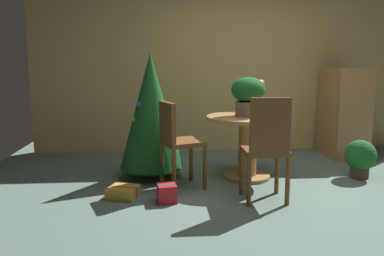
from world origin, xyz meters
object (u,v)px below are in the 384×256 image
round_dining_table (248,137)px  holiday_tree (151,111)px  wooden_chair_left (177,139)px  wooden_chair_near (267,144)px  flower_vase (248,94)px  wooden_cabinet (344,113)px  gift_box_gold (123,192)px  potted_plant (360,157)px  gift_box_red (167,193)px

round_dining_table → holiday_tree: holiday_tree is taller
round_dining_table → wooden_chair_left: wooden_chair_left is taller
wooden_chair_near → holiday_tree: size_ratio=0.71×
round_dining_table → flower_vase: bearing=136.2°
wooden_chair_near → wooden_cabinet: bearing=48.3°
gift_box_gold → flower_vase: bearing=22.6°
potted_plant → flower_vase: bearing=175.6°
holiday_tree → round_dining_table: bearing=-6.9°
gift_box_red → potted_plant: potted_plant is taller
gift_box_gold → wooden_cabinet: size_ratio=0.28×
wooden_chair_left → gift_box_gold: (-0.55, -0.26, -0.48)m
potted_plant → round_dining_table: bearing=175.9°
gift_box_gold → potted_plant: bearing=9.9°
round_dining_table → flower_vase: flower_vase is taller
gift_box_gold → potted_plant: 2.72m
wooden_chair_left → gift_box_red: (-0.12, -0.43, -0.44)m
flower_vase → wooden_chair_left: 0.98m
round_dining_table → holiday_tree: 1.15m
round_dining_table → flower_vase: size_ratio=2.14×
potted_plant → holiday_tree: bearing=174.6°
holiday_tree → wooden_chair_near: bearing=-40.6°
flower_vase → wooden_chair_near: bearing=-89.5°
wooden_chair_near → gift_box_gold: 1.48m
wooden_chair_near → flower_vase: bearing=90.5°
holiday_tree → gift_box_gold: size_ratio=4.16×
round_dining_table → gift_box_gold: size_ratio=2.74×
wooden_chair_near → potted_plant: (1.30, 0.71, -0.32)m
wooden_chair_left → potted_plant: (2.13, 0.20, -0.28)m
wooden_cabinet → potted_plant: 1.19m
gift_box_red → wooden_chair_near: bearing=-4.9°
round_dining_table → gift_box_gold: round_dining_table is taller
round_dining_table → gift_box_red: bearing=-142.2°
round_dining_table → holiday_tree: bearing=173.1°
holiday_tree → wooden_cabinet: 2.84m
gift_box_red → wooden_cabinet: wooden_cabinet is taller
round_dining_table → wooden_chair_near: (0.00, -0.81, 0.08)m
gift_box_gold → gift_box_red: 0.46m
gift_box_gold → potted_plant: potted_plant is taller
round_dining_table → flower_vase: 0.49m
wooden_chair_left → wooden_cabinet: 2.75m
wooden_cabinet → potted_plant: size_ratio=2.80×
gift_box_gold → round_dining_table: bearing=22.3°
gift_box_gold → gift_box_red: bearing=-21.1°
round_dining_table → potted_plant: 1.33m
flower_vase → potted_plant: (1.31, -0.10, -0.73)m
flower_vase → wooden_chair_near: size_ratio=0.44×
gift_box_gold → wooden_cabinet: 3.40m
gift_box_gold → wooden_chair_left: bearing=25.6°
flower_vase → gift_box_red: size_ratio=2.13×
wooden_chair_left → potted_plant: wooden_chair_left is taller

